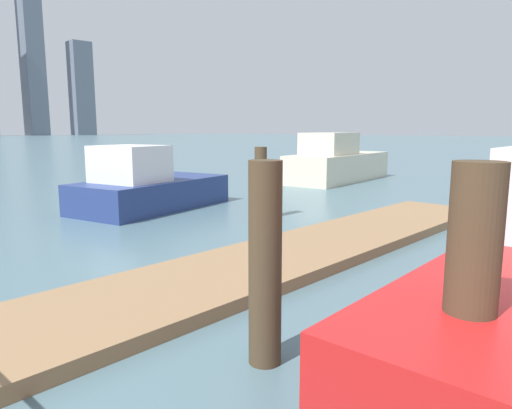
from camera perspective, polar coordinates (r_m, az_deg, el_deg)
floating_dock at (r=8.16m, az=5.00°, el=-5.95°), size 12.82×2.00×0.18m
dock_piling_1 at (r=4.38m, az=1.12°, el=-7.35°), size 0.31×0.31×1.94m
dock_piling_3 at (r=11.53m, az=0.57°, el=2.61°), size 0.30×0.30×1.79m
dock_piling_4 at (r=3.42m, az=24.57°, el=-12.34°), size 0.33×0.33×2.02m
moored_boat_0 at (r=20.39m, az=9.83°, el=5.04°), size 6.19×2.72×2.07m
moored_boat_1 at (r=13.33m, az=-13.16°, el=2.10°), size 4.81×3.02×1.79m
skyline_tower_6 at (r=185.72m, az=-25.64°, el=15.21°), size 6.84×9.44×48.87m
skyline_tower_7 at (r=186.47m, az=-20.55°, el=13.07°), size 7.44×6.96×33.18m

